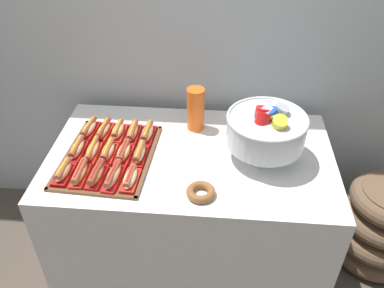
# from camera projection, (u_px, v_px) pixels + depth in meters

# --- Properties ---
(ground_plane) EXTENTS (10.00, 10.00, 0.00)m
(ground_plane) POSITION_uv_depth(u_px,v_px,m) (191.00, 255.00, 2.36)
(ground_plane) COLOR #4C4238
(back_wall) EXTENTS (6.00, 0.10, 2.60)m
(back_wall) POSITION_uv_depth(u_px,v_px,m) (200.00, 6.00, 1.97)
(back_wall) COLOR #B2BCC1
(back_wall) RESTS_ON ground_plane
(buffet_table) EXTENTS (1.35, 0.79, 0.77)m
(buffet_table) POSITION_uv_depth(u_px,v_px,m) (191.00, 207.00, 2.11)
(buffet_table) COLOR white
(buffet_table) RESTS_ON ground_plane
(floor_vase) EXTENTS (0.49, 0.49, 1.08)m
(floor_vase) POSITION_uv_depth(u_px,v_px,m) (380.00, 225.00, 2.22)
(floor_vase) COLOR brown
(floor_vase) RESTS_ON ground_plane
(serving_tray) EXTENTS (0.43, 0.54, 0.01)m
(serving_tray) POSITION_uv_depth(u_px,v_px,m) (109.00, 156.00, 1.87)
(serving_tray) COLOR brown
(serving_tray) RESTS_ON buffet_table
(hot_dog_0) EXTENTS (0.07, 0.15, 0.06)m
(hot_dog_0) POSITION_uv_depth(u_px,v_px,m) (63.00, 171.00, 1.74)
(hot_dog_0) COLOR #B21414
(hot_dog_0) RESTS_ON serving_tray
(hot_dog_1) EXTENTS (0.06, 0.16, 0.06)m
(hot_dog_1) POSITION_uv_depth(u_px,v_px,m) (80.00, 173.00, 1.73)
(hot_dog_1) COLOR red
(hot_dog_1) RESTS_ON serving_tray
(hot_dog_2) EXTENTS (0.07, 0.16, 0.06)m
(hot_dog_2) POSITION_uv_depth(u_px,v_px,m) (96.00, 174.00, 1.72)
(hot_dog_2) COLOR red
(hot_dog_2) RESTS_ON serving_tray
(hot_dog_3) EXTENTS (0.07, 0.18, 0.06)m
(hot_dog_3) POSITION_uv_depth(u_px,v_px,m) (113.00, 176.00, 1.71)
(hot_dog_3) COLOR red
(hot_dog_3) RESTS_ON serving_tray
(hot_dog_4) EXTENTS (0.07, 0.16, 0.06)m
(hot_dog_4) POSITION_uv_depth(u_px,v_px,m) (130.00, 178.00, 1.71)
(hot_dog_4) COLOR red
(hot_dog_4) RESTS_ON serving_tray
(hot_dog_5) EXTENTS (0.06, 0.17, 0.06)m
(hot_dog_5) POSITION_uv_depth(u_px,v_px,m) (77.00, 149.00, 1.87)
(hot_dog_5) COLOR #B21414
(hot_dog_5) RESTS_ON serving_tray
(hot_dog_6) EXTENTS (0.06, 0.18, 0.06)m
(hot_dog_6) POSITION_uv_depth(u_px,v_px,m) (93.00, 150.00, 1.86)
(hot_dog_6) COLOR red
(hot_dog_6) RESTS_ON serving_tray
(hot_dog_7) EXTENTS (0.07, 0.16, 0.06)m
(hot_dog_7) POSITION_uv_depth(u_px,v_px,m) (108.00, 151.00, 1.85)
(hot_dog_7) COLOR red
(hot_dog_7) RESTS_ON serving_tray
(hot_dog_8) EXTENTS (0.07, 0.16, 0.06)m
(hot_dog_8) POSITION_uv_depth(u_px,v_px,m) (124.00, 152.00, 1.84)
(hot_dog_8) COLOR #B21414
(hot_dog_8) RESTS_ON serving_tray
(hot_dog_9) EXTENTS (0.06, 0.16, 0.06)m
(hot_dog_9) POSITION_uv_depth(u_px,v_px,m) (139.00, 154.00, 1.83)
(hot_dog_9) COLOR #B21414
(hot_dog_9) RESTS_ON serving_tray
(hot_dog_10) EXTENTS (0.08, 0.17, 0.06)m
(hot_dog_10) POSITION_uv_depth(u_px,v_px,m) (89.00, 129.00, 2.00)
(hot_dog_10) COLOR #B21414
(hot_dog_10) RESTS_ON serving_tray
(hot_dog_11) EXTENTS (0.07, 0.18, 0.06)m
(hot_dog_11) POSITION_uv_depth(u_px,v_px,m) (103.00, 130.00, 1.99)
(hot_dog_11) COLOR red
(hot_dog_11) RESTS_ON serving_tray
(hot_dog_12) EXTENTS (0.07, 0.16, 0.06)m
(hot_dog_12) POSITION_uv_depth(u_px,v_px,m) (118.00, 131.00, 1.98)
(hot_dog_12) COLOR red
(hot_dog_12) RESTS_ON serving_tray
(hot_dog_13) EXTENTS (0.06, 0.17, 0.06)m
(hot_dog_13) POSITION_uv_depth(u_px,v_px,m) (133.00, 132.00, 1.97)
(hot_dog_13) COLOR #B21414
(hot_dog_13) RESTS_ON serving_tray
(hot_dog_14) EXTENTS (0.07, 0.17, 0.06)m
(hot_dog_14) POSITION_uv_depth(u_px,v_px,m) (147.00, 133.00, 1.96)
(hot_dog_14) COLOR #B21414
(hot_dog_14) RESTS_ON serving_tray
(punch_bowl) EXTENTS (0.36, 0.36, 0.27)m
(punch_bowl) POSITION_uv_depth(u_px,v_px,m) (266.00, 129.00, 1.78)
(punch_bowl) COLOR silver
(punch_bowl) RESTS_ON buffet_table
(cup_stack) EXTENTS (0.09, 0.09, 0.23)m
(cup_stack) POSITION_uv_depth(u_px,v_px,m) (196.00, 109.00, 2.00)
(cup_stack) COLOR #EA5B19
(cup_stack) RESTS_ON buffet_table
(donut) EXTENTS (0.12, 0.12, 0.03)m
(donut) POSITION_uv_depth(u_px,v_px,m) (201.00, 192.00, 1.66)
(donut) COLOR brown
(donut) RESTS_ON buffet_table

